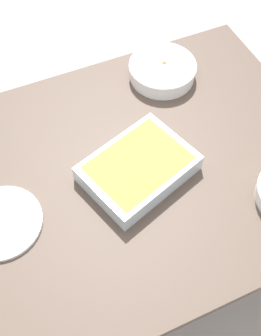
{
  "coord_description": "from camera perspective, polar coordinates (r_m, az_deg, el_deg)",
  "views": [
    {
      "loc": [
        0.26,
        0.6,
        1.74
      ],
      "look_at": [
        0.0,
        0.0,
        0.74
      ],
      "focal_mm": 43.57,
      "sensor_mm": 36.0,
      "label": 1
    }
  ],
  "objects": [
    {
      "name": "stew_bowl",
      "position": [
        1.41,
        4.49,
        13.55
      ],
      "size": [
        0.23,
        0.23,
        0.06
      ],
      "color": "white",
      "rests_on": "dining_table"
    },
    {
      "name": "side_plate",
      "position": [
        1.15,
        -17.59,
        -7.27
      ],
      "size": [
        0.22,
        0.22,
        0.01
      ],
      "primitive_type": "cylinder",
      "color": "white",
      "rests_on": "dining_table"
    },
    {
      "name": "dining_table",
      "position": [
        1.27,
        0.0,
        -2.22
      ],
      "size": [
        1.2,
        0.9,
        0.74
      ],
      "color": "#4C3D33",
      "rests_on": "ground_plane"
    },
    {
      "name": "fork_on_table",
      "position": [
        1.21,
        -0.87,
        1.16
      ],
      "size": [
        0.05,
        0.18,
        0.01
      ],
      "color": "silver",
      "rests_on": "dining_table"
    },
    {
      "name": "ground_plane",
      "position": [
        1.86,
        0.0,
        -12.58
      ],
      "size": [
        6.0,
        6.0,
        0.0
      ],
      "primitive_type": "plane",
      "color": "#9E9389"
    },
    {
      "name": "baking_dish",
      "position": [
        1.15,
        1.11,
        0.05
      ],
      "size": [
        0.35,
        0.3,
        0.06
      ],
      "color": "silver",
      "rests_on": "dining_table"
    },
    {
      "name": "spoon_by_stew",
      "position": [
        1.41,
        3.21,
        11.91
      ],
      "size": [
        0.17,
        0.08,
        0.01
      ],
      "color": "silver",
      "rests_on": "dining_table"
    }
  ]
}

